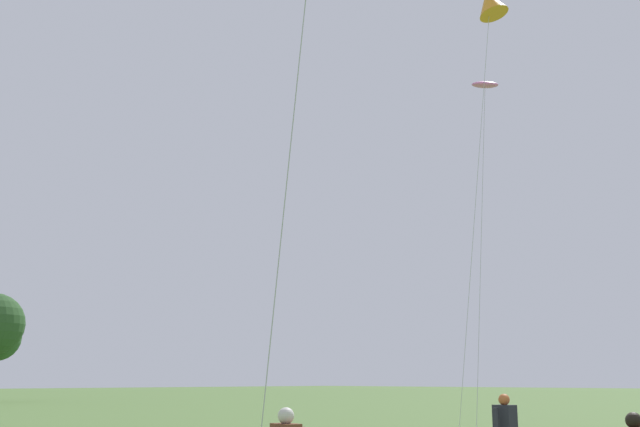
# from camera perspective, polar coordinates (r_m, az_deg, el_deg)

# --- Properties ---
(small_kite_stunt_black) EXTENTS (5.06, 2.48, 13.41)m
(small_kite_stunt_black) POSITION_cam_1_polar(r_m,az_deg,el_deg) (31.86, 11.90, 8.95)
(small_kite_stunt_black) COLOR pink
(small_kite_stunt_black) RESTS_ON ground
(small_kite_box_yellow) EXTENTS (1.68, 2.20, 16.16)m
(small_kite_box_yellow) POSITION_cam_1_polar(r_m,az_deg,el_deg) (30.76, 12.24, 14.68)
(small_kite_box_yellow) COLOR orange
(small_kite_box_yellow) RESTS_ON ground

